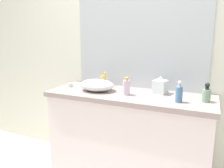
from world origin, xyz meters
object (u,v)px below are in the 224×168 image
(soap_dispenser, at_px, (206,94))
(lotion_bottle, at_px, (179,93))
(sink_basin, at_px, (97,85))
(candle_jar, at_px, (70,85))
(tissue_box, at_px, (160,86))
(perfume_bottle, at_px, (126,87))

(soap_dispenser, distance_m, lotion_bottle, 0.22)
(sink_basin, height_order, candle_jar, sink_basin)
(tissue_box, xyz_separation_m, candle_jar, (-0.92, -0.11, -0.05))
(lotion_bottle, bearing_deg, sink_basin, 174.41)
(perfume_bottle, distance_m, candle_jar, 0.66)
(sink_basin, xyz_separation_m, tissue_box, (0.59, 0.14, 0.01))
(lotion_bottle, height_order, tissue_box, lotion_bottle)
(candle_jar, bearing_deg, lotion_bottle, -5.64)
(candle_jar, bearing_deg, soap_dispenser, -0.48)
(perfume_bottle, xyz_separation_m, candle_jar, (-0.65, 0.06, -0.05))
(lotion_bottle, xyz_separation_m, tissue_box, (-0.20, 0.22, -0.00))
(sink_basin, distance_m, lotion_bottle, 0.79)
(sink_basin, relative_size, soap_dispenser, 2.17)
(soap_dispenser, xyz_separation_m, tissue_box, (-0.40, 0.12, 0.01))
(sink_basin, height_order, perfume_bottle, perfume_bottle)
(lotion_bottle, distance_m, tissue_box, 0.29)
(tissue_box, bearing_deg, lotion_bottle, -47.96)
(perfume_bottle, bearing_deg, candle_jar, 174.34)
(candle_jar, bearing_deg, perfume_bottle, -5.66)
(sink_basin, distance_m, perfume_bottle, 0.32)
(soap_dispenser, bearing_deg, tissue_box, 163.37)
(tissue_box, bearing_deg, sink_basin, -166.45)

